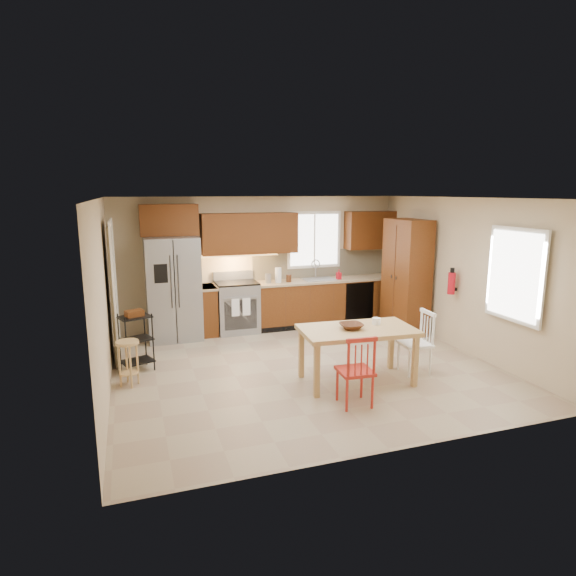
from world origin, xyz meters
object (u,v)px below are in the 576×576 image
(pantry, at_px, (406,277))
(bar_stool, at_px, (129,363))
(soap_bottle, at_px, (339,274))
(chair_red, at_px, (355,370))
(table_bowl, at_px, (351,329))
(dining_table, at_px, (357,356))
(range_stove, at_px, (237,308))
(fire_extinguisher, at_px, (451,283))
(chair_white, at_px, (415,342))
(refrigerator, at_px, (173,289))
(table_jar, at_px, (376,323))
(utility_cart, at_px, (136,342))

(pantry, bearing_deg, bar_stool, -167.74)
(soap_bottle, distance_m, chair_red, 3.77)
(soap_bottle, height_order, chair_red, soap_bottle)
(chair_red, bearing_deg, table_bowl, 72.56)
(dining_table, relative_size, chair_red, 1.70)
(soap_bottle, relative_size, bar_stool, 0.30)
(table_bowl, bearing_deg, range_stove, 107.81)
(soap_bottle, relative_size, dining_table, 0.12)
(fire_extinguisher, distance_m, chair_white, 1.59)
(pantry, xyz_separation_m, bar_stool, (-4.93, -1.07, -0.74))
(pantry, height_order, bar_stool, pantry)
(pantry, bearing_deg, range_stove, 161.71)
(chair_red, height_order, bar_stool, chair_red)
(refrigerator, bearing_deg, chair_red, -62.39)
(fire_extinguisher, relative_size, bar_stool, 0.57)
(soap_bottle, height_order, dining_table, soap_bottle)
(chair_red, bearing_deg, pantry, 52.16)
(chair_white, relative_size, table_jar, 6.96)
(bar_stool, bearing_deg, soap_bottle, 11.59)
(fire_extinguisher, height_order, bar_stool, fire_extinguisher)
(chair_white, bearing_deg, table_bowl, 96.60)
(chair_white, bearing_deg, refrigerator, 52.04)
(pantry, xyz_separation_m, table_jar, (-1.61, -1.83, -0.26))
(refrigerator, height_order, pantry, pantry)
(soap_bottle, distance_m, table_jar, 2.82)
(range_stove, distance_m, chair_red, 3.63)
(range_stove, xyz_separation_m, table_bowl, (0.94, -2.91, 0.30))
(chair_white, relative_size, utility_cart, 1.05)
(bar_stool, distance_m, utility_cart, 0.57)
(refrigerator, distance_m, fire_extinguisher, 4.76)
(range_stove, height_order, dining_table, range_stove)
(refrigerator, bearing_deg, chair_white, -41.83)
(fire_extinguisher, distance_m, table_jar, 2.00)
(utility_cart, bearing_deg, refrigerator, 44.88)
(table_jar, xyz_separation_m, bar_stool, (-3.32, 0.76, -0.48))
(utility_cart, bearing_deg, table_jar, -42.09)
(pantry, distance_m, dining_table, 2.82)
(pantry, relative_size, fire_extinguisher, 5.83)
(pantry, distance_m, chair_white, 2.21)
(table_jar, bearing_deg, refrigerator, 132.43)
(utility_cart, bearing_deg, pantry, -13.67)
(soap_bottle, xyz_separation_m, bar_stool, (-3.98, -1.97, -0.68))
(refrigerator, xyz_separation_m, pantry, (4.13, -0.93, 0.14))
(utility_cart, bearing_deg, chair_red, -59.12)
(soap_bottle, bearing_deg, utility_cart, -159.76)
(refrigerator, distance_m, utility_cart, 1.67)
(range_stove, relative_size, fire_extinguisher, 2.56)
(range_stove, xyz_separation_m, soap_bottle, (2.03, -0.08, 0.54))
(dining_table, bearing_deg, table_jar, 19.81)
(chair_white, distance_m, table_jar, 0.70)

